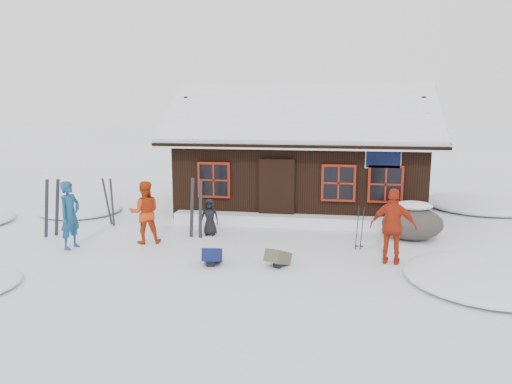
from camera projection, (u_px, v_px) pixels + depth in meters
ground at (233, 244)px, 13.51m from camera, size 120.00×120.00×0.00m
mountain_hut at (301, 164)px, 17.84m from camera, size 8.90×6.09×4.42m
snow_drift at (295, 220)px, 15.45m from camera, size 7.60×0.60×0.35m
snow_mounds at (299, 229)px, 15.08m from camera, size 20.60×13.20×0.48m
skier_teal at (70, 215)px, 13.00m from camera, size 0.56×0.73×1.79m
skier_orange_left at (145, 212)px, 13.50m from camera, size 1.01×0.90×1.71m
skier_orange_right at (393, 227)px, 11.76m from camera, size 1.14×0.64×1.82m
skier_crouched at (210, 217)px, 14.33m from camera, size 0.53×0.35×1.07m
boulder at (412, 222)px, 13.87m from camera, size 1.67×1.25×0.97m
ski_pair_left at (52, 209)px, 14.17m from camera, size 0.45×0.32×1.71m
ski_pair_mid at (110, 202)px, 15.50m from camera, size 0.49×0.28×1.51m
ski_pair_right at (196, 209)px, 14.02m from camera, size 0.45×0.19×1.75m
ski_poles at (360, 229)px, 12.97m from camera, size 0.21×0.10×1.17m
backpack_blue at (212, 258)px, 11.84m from camera, size 0.49×0.61×0.31m
backpack_olive at (278, 260)px, 11.72m from camera, size 0.63×0.68×0.30m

